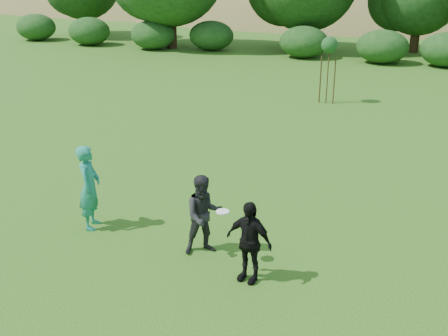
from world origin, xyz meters
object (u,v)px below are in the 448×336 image
object	(u,v)px
player_grey	(204,215)
player_black	(249,242)
player_teal	(89,187)
sapling	(329,47)

from	to	relation	value
player_grey	player_black	distance (m)	1.42
player_teal	player_black	bearing A→B (deg)	-120.04
player_teal	player_black	distance (m)	4.25
player_teal	sapling	bearing A→B (deg)	-29.08
player_teal	player_grey	xyz separation A→B (m)	(2.92, -0.19, -0.13)
player_teal	sapling	world-z (taller)	sapling
player_teal	player_black	size ratio (longest dim) A/B	1.20
player_black	player_teal	bearing A→B (deg)	179.49
player_black	sapling	bearing A→B (deg)	107.03
player_grey	player_black	bearing A→B (deg)	-65.80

